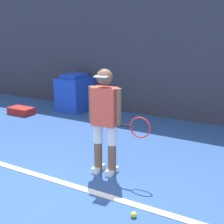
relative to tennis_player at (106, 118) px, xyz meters
name	(u,v)px	position (x,y,z in m)	size (l,w,h in m)	color
ground_plane	(47,212)	(-0.06, -1.20, -0.83)	(24.00, 24.00, 0.00)	#2D5193
back_wall	(178,55)	(-0.06, 3.22, 0.62)	(24.00, 0.10, 2.91)	#383842
court_baseline	(80,188)	(-0.06, -0.57, -0.83)	(21.60, 0.10, 0.01)	white
tennis_player	(106,118)	(0.00, 0.00, 0.00)	(0.90, 0.30, 1.51)	brown
tennis_ball	(134,215)	(0.84, -0.80, -0.80)	(0.07, 0.07, 0.07)	#D1E533
covered_chair	(75,93)	(-2.55, 2.71, -0.39)	(0.67, 0.83, 0.93)	blue
equipment_bag	(21,111)	(-3.44, 1.70, -0.75)	(0.62, 0.35, 0.16)	#B2231E
water_bottle	(95,108)	(-1.92, 2.68, -0.72)	(0.08, 0.08, 0.25)	orange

